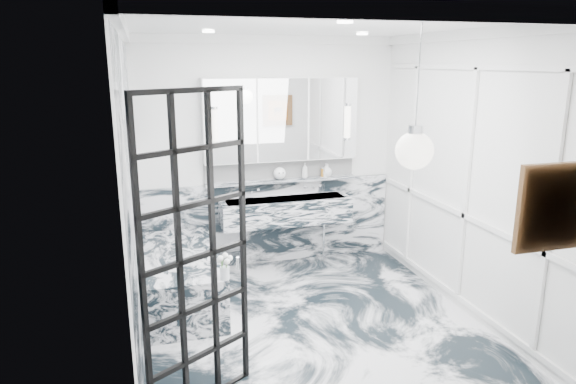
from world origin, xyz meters
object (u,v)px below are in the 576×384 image
object	(u,v)px
crittall_door	(197,257)
mirror_cabinet	(282,120)
bathtub	(182,278)
trough_sink	(286,210)

from	to	relation	value
crittall_door	mirror_cabinet	distance (m)	2.94
bathtub	trough_sink	bearing A→B (deg)	26.48
trough_sink	bathtub	bearing A→B (deg)	-153.52
trough_sink	mirror_cabinet	distance (m)	1.10
trough_sink	bathtub	world-z (taller)	trough_sink
trough_sink	mirror_cabinet	size ratio (longest dim) A/B	0.84
mirror_cabinet	bathtub	distance (m)	2.20
mirror_cabinet	bathtub	xyz separation A→B (m)	(-1.32, -0.83, -1.54)
crittall_door	mirror_cabinet	size ratio (longest dim) A/B	1.22
crittall_door	trough_sink	distance (m)	2.75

